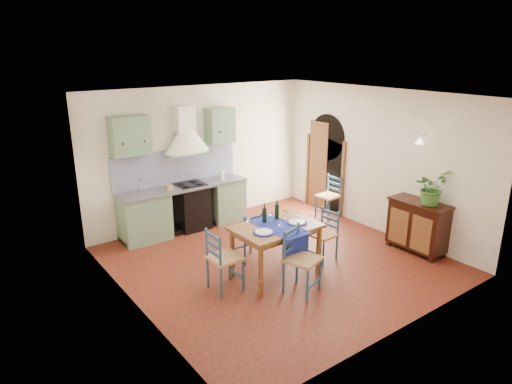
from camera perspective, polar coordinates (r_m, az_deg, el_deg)
floor at (r=7.95m, az=2.65°, el=-8.57°), size 5.00×5.00×0.00m
back_wall at (r=9.13m, az=-8.65°, el=1.84°), size 5.00×0.96×2.80m
right_wall at (r=9.35m, az=13.69°, el=3.74°), size 0.26×5.00×2.80m
left_wall at (r=6.24m, az=-15.36°, el=-2.79°), size 0.04×5.00×2.80m
ceiling at (r=7.16m, az=2.97°, el=11.99°), size 5.00×5.00×0.01m
dining_table at (r=7.18m, az=2.57°, el=-4.97°), size 1.35×1.02×1.16m
chair_near at (r=6.84m, az=5.57°, el=-8.39°), size 0.60×0.60×1.00m
chair_far at (r=7.78m, az=-0.92°, el=-5.46°), size 0.42×0.42×0.88m
chair_left at (r=6.86m, az=-4.14°, el=-8.37°), size 0.46×0.46×0.98m
chair_right at (r=7.90m, az=8.48°, el=-5.26°), size 0.45×0.45×0.88m
chair_spare at (r=9.86m, az=9.14°, el=-0.52°), size 0.45×0.45×0.90m
sideboard at (r=8.59m, az=19.56°, el=-3.84°), size 0.50×1.05×0.94m
potted_plant at (r=8.28m, az=21.04°, el=0.52°), size 0.58×0.51×0.60m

